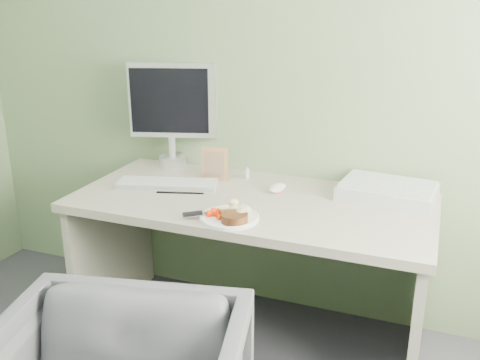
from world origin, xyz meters
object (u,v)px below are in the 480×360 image
at_px(plate, 230,218).
at_px(monitor, 172,109).
at_px(scanner, 387,192).
at_px(desk, 251,236).

height_order(plate, monitor, monitor).
height_order(plate, scanner, scanner).
distance_m(plate, scanner, 0.74).
bearing_deg(desk, monitor, 150.24).
height_order(desk, plate, plate).
xyz_separation_m(scanner, monitor, (-1.12, 0.10, 0.28)).
distance_m(desk, plate, 0.32).
relative_size(desk, plate, 6.57).
bearing_deg(monitor, scanner, -21.87).
xyz_separation_m(desk, plate, (-0.00, -0.25, 0.19)).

